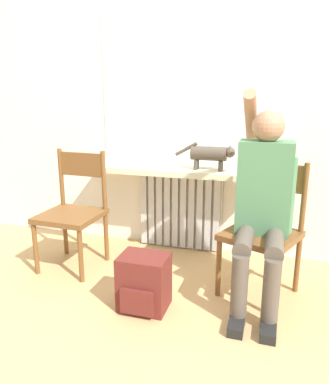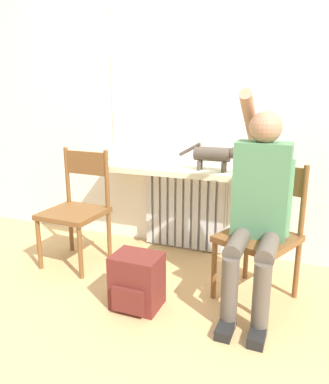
{
  "view_description": "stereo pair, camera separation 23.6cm",
  "coord_description": "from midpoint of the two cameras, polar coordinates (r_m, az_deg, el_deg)",
  "views": [
    {
      "loc": [
        0.78,
        -1.89,
        1.34
      ],
      "look_at": [
        0.0,
        0.67,
        0.63
      ],
      "focal_mm": 35.0,
      "sensor_mm": 36.0,
      "label": 1
    },
    {
      "loc": [
        1.0,
        -1.82,
        1.34
      ],
      "look_at": [
        0.0,
        0.67,
        0.63
      ],
      "focal_mm": 35.0,
      "sensor_mm": 36.0,
      "label": 2
    }
  ],
  "objects": [
    {
      "name": "ground_plane",
      "position": [
        2.46,
        -3.25,
        -18.33
      ],
      "size": [
        12.0,
        12.0,
        0.0
      ],
      "primitive_type": "plane",
      "color": "tan"
    },
    {
      "name": "wall_with_window",
      "position": [
        3.21,
        6.03,
        14.9
      ],
      "size": [
        7.0,
        0.06,
        2.7
      ],
      "color": "white",
      "rests_on": "ground_plane"
    },
    {
      "name": "radiator",
      "position": [
        3.29,
        5.18,
        -2.84
      ],
      "size": [
        0.72,
        0.08,
        0.69
      ],
      "color": "silver",
      "rests_on": "ground_plane"
    },
    {
      "name": "windowsill",
      "position": [
        3.1,
        4.77,
        3.17
      ],
      "size": [
        1.48,
        0.31,
        0.05
      ],
      "color": "beige",
      "rests_on": "radiator"
    },
    {
      "name": "window_glass",
      "position": [
        3.18,
        5.88,
        15.98
      ],
      "size": [
        1.42,
        0.01,
        1.33
      ],
      "color": "white",
      "rests_on": "windowsill"
    },
    {
      "name": "chair_left",
      "position": [
        3.03,
        -11.07,
        -2.3
      ],
      "size": [
        0.46,
        0.46,
        0.91
      ],
      "rotation": [
        0.0,
        0.0,
        -0.04
      ],
      "color": "brown",
      "rests_on": "ground_plane"
    },
    {
      "name": "chair_right",
      "position": [
        2.58,
        17.16,
        -5.79
      ],
      "size": [
        0.58,
        0.58,
        0.91
      ],
      "rotation": [
        0.0,
        0.0,
        -0.39
      ],
      "color": "brown",
      "rests_on": "ground_plane"
    },
    {
      "name": "person",
      "position": [
        2.41,
        16.95,
        -1.51
      ],
      "size": [
        0.36,
        0.97,
        1.37
      ],
      "color": "brown",
      "rests_on": "ground_plane"
    },
    {
      "name": "cat",
      "position": [
        2.99,
        9.87,
        5.63
      ],
      "size": [
        0.49,
        0.11,
        0.22
      ],
      "color": "#4C4238",
      "rests_on": "windowsill"
    },
    {
      "name": "backpack",
      "position": [
        2.46,
        -1.43,
        -13.53
      ],
      "size": [
        0.3,
        0.27,
        0.36
      ],
      "color": "maroon",
      "rests_on": "ground_plane"
    }
  ]
}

